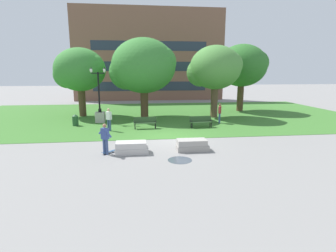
{
  "coord_description": "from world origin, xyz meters",
  "views": [
    {
      "loc": [
        -2.21,
        -16.83,
        4.45
      ],
      "look_at": [
        -0.38,
        -1.4,
        1.2
      ],
      "focal_mm": 28.0,
      "sensor_mm": 36.0,
      "label": 1
    }
  ],
  "objects_px": {
    "skateboard": "(110,151)",
    "park_bench_near_right": "(201,121)",
    "concrete_block_left": "(192,145)",
    "trash_bin": "(75,120)",
    "person_bystander_near_lawn": "(109,118)",
    "person_bystander_far_lawn": "(220,112)",
    "park_bench_near_left": "(145,122)",
    "person_skateboarder": "(105,137)",
    "lamp_post_left": "(100,111)",
    "concrete_block_center": "(131,148)"
  },
  "relations": [
    {
      "from": "park_bench_near_right",
      "to": "person_skateboarder",
      "type": "bearing_deg",
      "value": -137.84
    },
    {
      "from": "trash_bin",
      "to": "person_bystander_near_lawn",
      "type": "relative_size",
      "value": 0.56
    },
    {
      "from": "lamp_post_left",
      "to": "trash_bin",
      "type": "relative_size",
      "value": 4.98
    },
    {
      "from": "trash_bin",
      "to": "skateboard",
      "type": "bearing_deg",
      "value": -65.62
    },
    {
      "from": "concrete_block_center",
      "to": "trash_bin",
      "type": "bearing_deg",
      "value": 120.63
    },
    {
      "from": "skateboard",
      "to": "person_skateboarder",
      "type": "bearing_deg",
      "value": -133.79
    },
    {
      "from": "concrete_block_center",
      "to": "concrete_block_left",
      "type": "bearing_deg",
      "value": 1.84
    },
    {
      "from": "park_bench_near_right",
      "to": "concrete_block_left",
      "type": "bearing_deg",
      "value": -108.25
    },
    {
      "from": "skateboard",
      "to": "park_bench_near_left",
      "type": "distance_m",
      "value": 6.48
    },
    {
      "from": "park_bench_near_left",
      "to": "person_bystander_far_lawn",
      "type": "distance_m",
      "value": 6.7
    },
    {
      "from": "person_skateboarder",
      "to": "person_bystander_near_lawn",
      "type": "distance_m",
      "value": 5.83
    },
    {
      "from": "lamp_post_left",
      "to": "concrete_block_left",
      "type": "bearing_deg",
      "value": -55.48
    },
    {
      "from": "lamp_post_left",
      "to": "trash_bin",
      "type": "distance_m",
      "value": 2.32
    },
    {
      "from": "person_bystander_near_lawn",
      "to": "concrete_block_left",
      "type": "bearing_deg",
      "value": -47.31
    },
    {
      "from": "person_skateboarder",
      "to": "person_bystander_far_lawn",
      "type": "distance_m",
      "value": 11.8
    },
    {
      "from": "person_skateboarder",
      "to": "lamp_post_left",
      "type": "relative_size",
      "value": 0.36
    },
    {
      "from": "person_skateboarder",
      "to": "park_bench_near_right",
      "type": "distance_m",
      "value": 9.21
    },
    {
      "from": "person_skateboarder",
      "to": "lamp_post_left",
      "type": "height_order",
      "value": "lamp_post_left"
    },
    {
      "from": "concrete_block_left",
      "to": "person_bystander_far_lawn",
      "type": "xyz_separation_m",
      "value": [
        4.04,
        7.61,
        0.68
      ]
    },
    {
      "from": "person_bystander_far_lawn",
      "to": "concrete_block_center",
      "type": "bearing_deg",
      "value": -134.1
    },
    {
      "from": "person_skateboarder",
      "to": "concrete_block_center",
      "type": "bearing_deg",
      "value": 2.1
    },
    {
      "from": "person_bystander_near_lawn",
      "to": "person_bystander_far_lawn",
      "type": "relative_size",
      "value": 1.0
    },
    {
      "from": "concrete_block_left",
      "to": "trash_bin",
      "type": "height_order",
      "value": "trash_bin"
    },
    {
      "from": "skateboard",
      "to": "park_bench_near_right",
      "type": "relative_size",
      "value": 0.5
    },
    {
      "from": "park_bench_near_left",
      "to": "lamp_post_left",
      "type": "distance_m",
      "value": 4.97
    },
    {
      "from": "park_bench_near_left",
      "to": "concrete_block_left",
      "type": "bearing_deg",
      "value": -67.99
    },
    {
      "from": "concrete_block_left",
      "to": "person_skateboarder",
      "type": "xyz_separation_m",
      "value": [
        -4.84,
        -0.16,
        0.66
      ]
    },
    {
      "from": "concrete_block_left",
      "to": "park_bench_near_right",
      "type": "relative_size",
      "value": 0.98
    },
    {
      "from": "person_skateboarder",
      "to": "skateboard",
      "type": "distance_m",
      "value": 0.93
    },
    {
      "from": "skateboard",
      "to": "lamp_post_left",
      "type": "bearing_deg",
      "value": 100.6
    },
    {
      "from": "park_bench_near_right",
      "to": "trash_bin",
      "type": "height_order",
      "value": "trash_bin"
    },
    {
      "from": "lamp_post_left",
      "to": "person_skateboarder",
      "type": "bearing_deg",
      "value": -80.86
    },
    {
      "from": "concrete_block_center",
      "to": "park_bench_near_right",
      "type": "height_order",
      "value": "park_bench_near_right"
    },
    {
      "from": "person_bystander_near_lawn",
      "to": "concrete_block_center",
      "type": "bearing_deg",
      "value": -72.89
    },
    {
      "from": "person_skateboarder",
      "to": "person_bystander_far_lawn",
      "type": "bearing_deg",
      "value": 41.2
    },
    {
      "from": "skateboard",
      "to": "person_bystander_near_lawn",
      "type": "relative_size",
      "value": 0.53
    },
    {
      "from": "concrete_block_center",
      "to": "person_skateboarder",
      "type": "bearing_deg",
      "value": -177.9
    },
    {
      "from": "concrete_block_center",
      "to": "trash_bin",
      "type": "xyz_separation_m",
      "value": [
        -4.76,
        8.04,
        0.2
      ]
    },
    {
      "from": "park_bench_near_left",
      "to": "person_bystander_near_lawn",
      "type": "distance_m",
      "value": 2.81
    },
    {
      "from": "concrete_block_left",
      "to": "trash_bin",
      "type": "xyz_separation_m",
      "value": [
        -8.2,
        7.93,
        0.2
      ]
    },
    {
      "from": "skateboard",
      "to": "park_bench_near_right",
      "type": "bearing_deg",
      "value": 42.03
    },
    {
      "from": "trash_bin",
      "to": "person_bystander_far_lawn",
      "type": "xyz_separation_m",
      "value": [
        12.25,
        -0.32,
        0.48
      ]
    },
    {
      "from": "person_skateboarder",
      "to": "lamp_post_left",
      "type": "xyz_separation_m",
      "value": [
        -1.51,
        9.4,
        0.03
      ]
    },
    {
      "from": "park_bench_near_left",
      "to": "trash_bin",
      "type": "bearing_deg",
      "value": 162.67
    },
    {
      "from": "concrete_block_left",
      "to": "trash_bin",
      "type": "distance_m",
      "value": 11.41
    },
    {
      "from": "person_bystander_near_lawn",
      "to": "skateboard",
      "type": "bearing_deg",
      "value": -84.04
    },
    {
      "from": "trash_bin",
      "to": "person_bystander_near_lawn",
      "type": "xyz_separation_m",
      "value": [
        2.98,
        -2.27,
        0.48
      ]
    },
    {
      "from": "trash_bin",
      "to": "person_skateboarder",
      "type": "bearing_deg",
      "value": -67.42
    },
    {
      "from": "concrete_block_left",
      "to": "skateboard",
      "type": "bearing_deg",
      "value": 179.34
    },
    {
      "from": "trash_bin",
      "to": "park_bench_near_left",
      "type": "bearing_deg",
      "value": -17.33
    }
  ]
}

